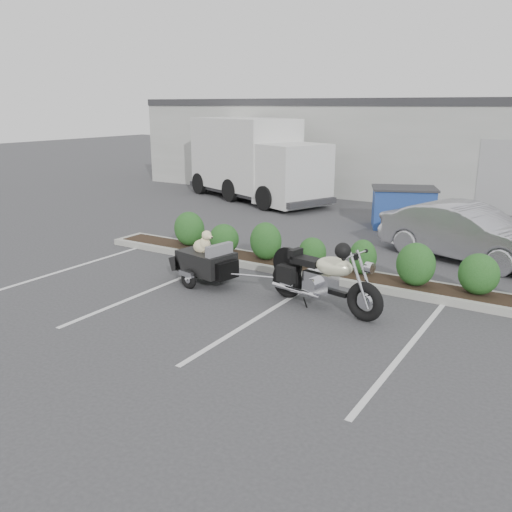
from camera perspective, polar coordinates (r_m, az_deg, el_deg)
The scene contains 8 objects.
ground at distance 11.12m, azimuth -3.05°, elevation -4.06°, with size 90.00×90.00×0.00m, color #38383A.
planter_kerb at distance 12.43m, azimuth 6.57°, elevation -1.63°, with size 12.00×1.00×0.15m, color #9E9E93.
building at distance 26.32m, azimuth 19.00°, elevation 11.01°, with size 26.00×10.00×4.00m, color #9EA099.
motorcycle at distance 10.25m, azimuth 7.08°, elevation -2.45°, with size 2.53×1.06×1.46m.
pet_trailer at distance 11.68m, azimuth -5.32°, elevation -0.51°, with size 2.05×1.17×1.21m.
sedan at distance 14.34m, azimuth 21.28°, elevation 2.30°, with size 1.48×4.25×1.40m, color #B1AFB7.
dumpster at distance 17.64m, azimuth 15.23°, elevation 4.98°, with size 2.30×1.98×1.28m.
delivery_truck at distance 22.10m, azimuth -0.04°, elevation 9.94°, with size 7.37×4.71×3.22m.
Camera 1 is at (6.04, -8.56, 3.74)m, focal length 38.00 mm.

